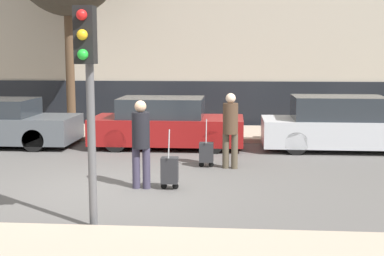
{
  "coord_description": "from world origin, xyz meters",
  "views": [
    {
      "loc": [
        2.21,
        -9.83,
        2.59
      ],
      "look_at": [
        1.27,
        1.8,
        0.95
      ],
      "focal_mm": 50.0,
      "sensor_mm": 36.0,
      "label": 1
    }
  ],
  "objects_px": {
    "parked_bicycle": "(353,121)",
    "parked_car_2": "(342,125)",
    "trolley_left": "(170,170)",
    "parked_car_1": "(166,124)",
    "trolley_right": "(206,152)",
    "pedestrian_left": "(141,139)",
    "pedestrian_right": "(230,126)",
    "traffic_light": "(87,72)"
  },
  "relations": [
    {
      "from": "traffic_light",
      "to": "parked_bicycle",
      "type": "bearing_deg",
      "value": 58.36
    },
    {
      "from": "pedestrian_right",
      "to": "parked_bicycle",
      "type": "relative_size",
      "value": 0.96
    },
    {
      "from": "trolley_right",
      "to": "trolley_left",
      "type": "bearing_deg",
      "value": -106.08
    },
    {
      "from": "parked_car_2",
      "to": "traffic_light",
      "type": "bearing_deg",
      "value": -125.5
    },
    {
      "from": "parked_car_1",
      "to": "trolley_right",
      "type": "bearing_deg",
      "value": -63.61
    },
    {
      "from": "parked_car_2",
      "to": "trolley_right",
      "type": "height_order",
      "value": "parked_car_2"
    },
    {
      "from": "pedestrian_left",
      "to": "traffic_light",
      "type": "bearing_deg",
      "value": 84.86
    },
    {
      "from": "parked_car_2",
      "to": "trolley_left",
      "type": "bearing_deg",
      "value": -132.37
    },
    {
      "from": "parked_car_1",
      "to": "pedestrian_right",
      "type": "distance_m",
      "value": 3.17
    },
    {
      "from": "trolley_left",
      "to": "pedestrian_right",
      "type": "relative_size",
      "value": 0.68
    },
    {
      "from": "parked_car_2",
      "to": "trolley_left",
      "type": "distance_m",
      "value": 6.1
    },
    {
      "from": "parked_car_2",
      "to": "pedestrian_left",
      "type": "relative_size",
      "value": 2.55
    },
    {
      "from": "trolley_right",
      "to": "traffic_light",
      "type": "relative_size",
      "value": 0.34
    },
    {
      "from": "parked_car_1",
      "to": "trolley_right",
      "type": "xyz_separation_m",
      "value": [
        1.25,
        -2.51,
        -0.31
      ]
    },
    {
      "from": "pedestrian_left",
      "to": "parked_bicycle",
      "type": "bearing_deg",
      "value": -126.42
    },
    {
      "from": "pedestrian_right",
      "to": "trolley_right",
      "type": "height_order",
      "value": "pedestrian_right"
    },
    {
      "from": "parked_car_2",
      "to": "pedestrian_left",
      "type": "height_order",
      "value": "pedestrian_left"
    },
    {
      "from": "parked_car_1",
      "to": "pedestrian_left",
      "type": "bearing_deg",
      "value": -88.71
    },
    {
      "from": "parked_car_1",
      "to": "trolley_left",
      "type": "distance_m",
      "value": 4.63
    },
    {
      "from": "parked_car_2",
      "to": "trolley_right",
      "type": "bearing_deg",
      "value": -145.19
    },
    {
      "from": "pedestrian_left",
      "to": "parked_bicycle",
      "type": "distance_m",
      "value": 8.8
    },
    {
      "from": "parked_car_1",
      "to": "parked_car_2",
      "type": "xyz_separation_m",
      "value": [
        4.76,
        -0.07,
        0.03
      ]
    },
    {
      "from": "parked_car_1",
      "to": "pedestrian_left",
      "type": "xyz_separation_m",
      "value": [
        0.1,
        -4.55,
        0.32
      ]
    },
    {
      "from": "trolley_left",
      "to": "parked_bicycle",
      "type": "distance_m",
      "value": 8.47
    },
    {
      "from": "trolley_left",
      "to": "trolley_right",
      "type": "bearing_deg",
      "value": 73.92
    },
    {
      "from": "trolley_left",
      "to": "trolley_right",
      "type": "xyz_separation_m",
      "value": [
        0.59,
        2.06,
        -0.03
      ]
    },
    {
      "from": "trolley_left",
      "to": "pedestrian_left",
      "type": "bearing_deg",
      "value": 177.94
    },
    {
      "from": "pedestrian_left",
      "to": "trolley_left",
      "type": "height_order",
      "value": "pedestrian_left"
    },
    {
      "from": "pedestrian_right",
      "to": "parked_bicycle",
      "type": "xyz_separation_m",
      "value": [
        3.77,
        4.93,
        -0.48
      ]
    },
    {
      "from": "trolley_left",
      "to": "parked_car_2",
      "type": "bearing_deg",
      "value": 47.63
    },
    {
      "from": "parked_car_1",
      "to": "parked_bicycle",
      "type": "bearing_deg",
      "value": 22.76
    },
    {
      "from": "trolley_left",
      "to": "pedestrian_right",
      "type": "xyz_separation_m",
      "value": [
        1.14,
        1.97,
        0.6
      ]
    },
    {
      "from": "pedestrian_left",
      "to": "traffic_light",
      "type": "height_order",
      "value": "traffic_light"
    },
    {
      "from": "pedestrian_right",
      "to": "trolley_right",
      "type": "xyz_separation_m",
      "value": [
        -0.54,
        0.09,
        -0.63
      ]
    },
    {
      "from": "pedestrian_left",
      "to": "trolley_left",
      "type": "bearing_deg",
      "value": 179.94
    },
    {
      "from": "parked_car_1",
      "to": "traffic_light",
      "type": "bearing_deg",
      "value": -91.7
    },
    {
      "from": "pedestrian_left",
      "to": "parked_bicycle",
      "type": "height_order",
      "value": "pedestrian_left"
    },
    {
      "from": "parked_bicycle",
      "to": "parked_car_2",
      "type": "bearing_deg",
      "value": -108.51
    },
    {
      "from": "parked_car_1",
      "to": "trolley_left",
      "type": "bearing_deg",
      "value": -81.88
    },
    {
      "from": "parked_car_2",
      "to": "traffic_light",
      "type": "xyz_separation_m",
      "value": [
        -4.97,
        -6.96,
        1.65
      ]
    },
    {
      "from": "parked_car_1",
      "to": "parked_car_2",
      "type": "distance_m",
      "value": 4.76
    },
    {
      "from": "pedestrian_right",
      "to": "trolley_left",
      "type": "bearing_deg",
      "value": -110.59
    }
  ]
}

